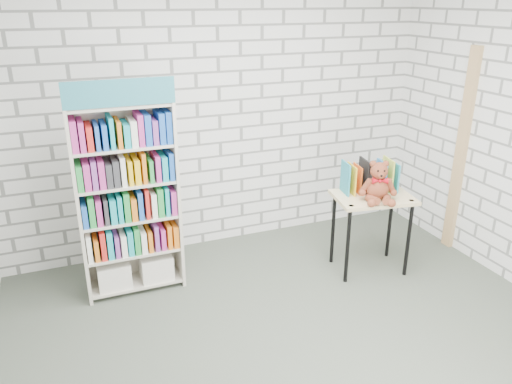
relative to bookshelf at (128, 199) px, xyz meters
name	(u,v)px	position (x,y,z in m)	size (l,w,h in m)	color
ground	(304,346)	(1.06, -1.36, -0.88)	(4.50, 4.50, 0.00)	#464E42
room_shell	(314,120)	(1.06, -1.36, 0.90)	(4.52, 4.02, 2.81)	silver
bookshelf	(128,199)	(0.00, 0.00, 0.00)	(0.86, 0.34, 1.94)	beige
display_table	(372,206)	(2.19, -0.51, -0.22)	(0.80, 0.62, 0.78)	#DDC485
table_books	(369,177)	(2.21, -0.40, 0.04)	(0.53, 0.31, 0.30)	teal
teddy_bear	(378,185)	(2.16, -0.62, 0.04)	(0.35, 0.34, 0.37)	maroon
door_trim	(461,152)	(3.29, -0.41, 0.17)	(0.05, 0.12, 2.10)	tan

